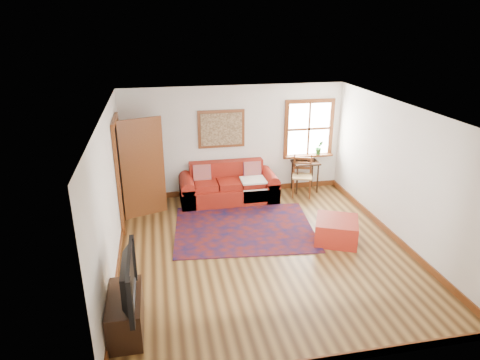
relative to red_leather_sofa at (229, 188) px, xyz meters
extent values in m
plane|color=#432912|center=(0.22, -2.33, -0.28)|extent=(5.50, 5.50, 0.00)
cube|color=silver|center=(0.22, 0.42, 0.97)|extent=(5.00, 0.04, 2.50)
cube|color=silver|center=(0.22, -5.08, 0.97)|extent=(5.00, 0.04, 2.50)
cube|color=silver|center=(-2.28, -2.33, 0.97)|extent=(0.04, 5.50, 2.50)
cube|color=silver|center=(2.72, -2.33, 0.97)|extent=(0.04, 5.50, 2.50)
cube|color=white|center=(0.22, -2.33, 2.22)|extent=(5.00, 5.50, 0.04)
cube|color=brown|center=(0.22, 0.40, -0.22)|extent=(5.00, 0.03, 0.12)
cube|color=brown|center=(-2.27, -2.33, -0.22)|extent=(0.03, 5.50, 0.12)
cube|color=brown|center=(2.70, -2.33, -0.22)|extent=(0.03, 5.50, 0.12)
cube|color=white|center=(1.97, 0.40, 1.17)|extent=(1.00, 0.02, 1.20)
cube|color=brown|center=(1.97, 0.39, 1.82)|extent=(1.18, 0.06, 0.09)
cube|color=brown|center=(1.97, 0.39, 0.53)|extent=(1.18, 0.06, 0.09)
cube|color=brown|center=(1.42, 0.39, 1.17)|extent=(0.09, 0.06, 1.20)
cube|color=brown|center=(2.51, 0.39, 1.17)|extent=(0.09, 0.06, 1.20)
cube|color=brown|center=(1.97, 0.39, 1.17)|extent=(1.00, 0.04, 0.05)
cube|color=brown|center=(1.97, 0.32, 0.55)|extent=(1.15, 0.20, 0.04)
imported|color=#215E21|center=(2.22, 0.30, 0.74)|extent=(0.18, 0.15, 0.33)
cube|color=black|center=(-2.27, -0.73, 0.75)|extent=(0.02, 0.90, 2.05)
cube|color=brown|center=(-2.24, -1.23, 0.75)|extent=(0.06, 0.09, 2.05)
cube|color=brown|center=(-2.24, -0.24, 0.75)|extent=(0.06, 0.09, 2.05)
cube|color=brown|center=(-2.24, -0.73, 1.82)|extent=(0.06, 1.08, 0.09)
cube|color=brown|center=(-1.82, -0.43, 0.75)|extent=(0.86, 0.35, 2.05)
cube|color=silver|center=(-1.82, -0.43, 0.85)|extent=(0.56, 0.22, 1.33)
cube|color=brown|center=(-0.08, 0.39, 1.27)|extent=(1.05, 0.04, 0.85)
cube|color=tan|center=(-0.08, 0.36, 1.27)|extent=(0.92, 0.03, 0.72)
cube|color=#59140C|center=(0.05, -1.46, -0.27)|extent=(2.86, 2.39, 0.02)
cube|color=maroon|center=(0.00, -0.05, -0.09)|extent=(2.15, 0.89, 0.37)
cube|color=maroon|center=(0.00, 0.27, 0.33)|extent=(1.67, 0.24, 0.47)
cube|color=maroon|center=(-0.93, -0.05, -0.05)|extent=(0.30, 0.89, 0.47)
cube|color=maroon|center=(0.92, -0.05, -0.05)|extent=(0.30, 0.89, 0.47)
cube|color=orange|center=(-0.57, 0.11, 0.36)|extent=(0.39, 0.19, 0.41)
cube|color=orange|center=(0.57, 0.11, 0.36)|extent=(0.39, 0.19, 0.41)
cube|color=silver|center=(0.51, -0.22, 0.24)|extent=(0.54, 0.49, 0.04)
cube|color=maroon|center=(1.62, -2.26, -0.07)|extent=(0.99, 0.99, 0.43)
cube|color=black|center=(1.86, 0.20, 0.42)|extent=(0.60, 0.45, 0.04)
cylinder|color=black|center=(1.61, 0.01, 0.06)|extent=(0.04, 0.04, 0.68)
cylinder|color=black|center=(2.11, 0.01, 0.06)|extent=(0.04, 0.04, 0.68)
cylinder|color=black|center=(1.61, 0.38, 0.06)|extent=(0.04, 0.04, 0.68)
cylinder|color=black|center=(2.11, 0.38, 0.06)|extent=(0.04, 0.04, 0.68)
cube|color=tan|center=(1.69, -0.08, 0.19)|extent=(0.55, 0.54, 0.04)
cylinder|color=brown|center=(1.46, -0.19, -0.05)|extent=(0.04, 0.04, 0.45)
cylinder|color=brown|center=(1.82, -0.31, -0.05)|extent=(0.04, 0.04, 0.45)
cylinder|color=brown|center=(1.57, 0.15, 0.19)|extent=(0.04, 0.04, 0.94)
cylinder|color=brown|center=(1.93, 0.03, 0.19)|extent=(0.04, 0.04, 0.94)
cube|color=brown|center=(1.75, 0.09, 0.45)|extent=(0.37, 0.15, 0.28)
cube|color=black|center=(-2.05, -3.99, -0.02)|extent=(0.43, 0.95, 0.52)
imported|color=black|center=(-2.03, -4.10, 0.57)|extent=(0.15, 1.12, 0.65)
cylinder|color=silver|center=(-2.00, -3.65, 0.34)|extent=(0.12, 0.12, 0.18)
cylinder|color=#FFA53F|center=(-2.00, -3.65, 0.31)|extent=(0.07, 0.07, 0.12)
camera|label=1|loc=(-1.48, -8.77, 3.60)|focal=32.00mm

